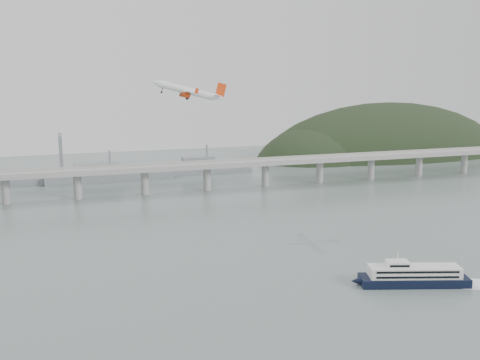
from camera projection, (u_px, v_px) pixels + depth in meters
name	position (u px, v px, depth m)	size (l,w,h in m)	color
ground	(277.00, 278.00, 259.05)	(900.00, 900.00, 0.00)	slate
bridge	(181.00, 170.00, 441.89)	(800.00, 22.00, 23.90)	gray
headland	(396.00, 170.00, 659.86)	(365.00, 155.00, 156.00)	black
ferry	(414.00, 276.00, 249.92)	(77.18, 31.05, 14.94)	black
airliner	(189.00, 91.00, 310.77)	(42.31, 38.42, 13.59)	white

